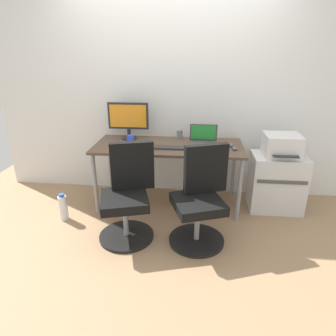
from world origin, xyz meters
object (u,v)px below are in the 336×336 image
object	(u,v)px
side_cabinet	(276,182)
coffee_mug	(130,139)
water_bottle_on_floor	(63,207)
desktop_monitor	(128,118)
open_laptop	(203,140)
printer	(282,145)
office_chair_left	(128,197)
office_chair_right	(200,200)

from	to	relation	value
side_cabinet	coffee_mug	distance (m)	1.75
water_bottle_on_floor	desktop_monitor	distance (m)	1.25
open_laptop	printer	bearing A→B (deg)	-1.86
water_bottle_on_floor	office_chair_left	bearing A→B (deg)	-14.68
office_chair_left	desktop_monitor	size ratio (longest dim) A/B	1.96
open_laptop	coffee_mug	distance (m)	0.83
water_bottle_on_floor	open_laptop	bearing A→B (deg)	19.36
water_bottle_on_floor	open_laptop	distance (m)	1.72
printer	water_bottle_on_floor	distance (m)	2.49
office_chair_right	desktop_monitor	bearing A→B (deg)	134.26
office_chair_right	printer	bearing A→B (deg)	38.72
printer	desktop_monitor	bearing A→B (deg)	173.91
open_laptop	coffee_mug	bearing A→B (deg)	-179.08
office_chair_left	desktop_monitor	world-z (taller)	desktop_monitor
office_chair_right	side_cabinet	world-z (taller)	office_chair_right
coffee_mug	side_cabinet	bearing A→B (deg)	-0.46
office_chair_left	open_laptop	bearing A→B (deg)	45.35
printer	water_bottle_on_floor	world-z (taller)	printer
water_bottle_on_floor	coffee_mug	size ratio (longest dim) A/B	3.37
office_chair_right	side_cabinet	size ratio (longest dim) A/B	1.44
printer	water_bottle_on_floor	xyz separation A→B (m)	(-2.35, -0.50, -0.63)
office_chair_right	water_bottle_on_floor	bearing A→B (deg)	172.11
printer	open_laptop	size ratio (longest dim) A/B	1.29
side_cabinet	open_laptop	distance (m)	0.98
desktop_monitor	side_cabinet	bearing A→B (deg)	-6.06
open_laptop	water_bottle_on_floor	bearing A→B (deg)	-160.64
office_chair_left	printer	xyz separation A→B (m)	(1.58, 0.70, 0.35)
office_chair_left	open_laptop	distance (m)	1.09
office_chair_left	desktop_monitor	bearing A→B (deg)	100.54
side_cabinet	water_bottle_on_floor	bearing A→B (deg)	-168.03
desktop_monitor	open_laptop	xyz separation A→B (m)	(0.89, -0.16, -0.20)
office_chair_left	water_bottle_on_floor	world-z (taller)	office_chair_left
side_cabinet	desktop_monitor	xyz separation A→B (m)	(-1.74, 0.19, 0.67)
side_cabinet	open_laptop	bearing A→B (deg)	178.20
side_cabinet	desktop_monitor	size ratio (longest dim) A/B	1.36
side_cabinet	water_bottle_on_floor	xyz separation A→B (m)	(-2.35, -0.50, -0.18)
open_laptop	office_chair_left	bearing A→B (deg)	-134.65
office_chair_right	coffee_mug	size ratio (longest dim) A/B	10.22
printer	desktop_monitor	xyz separation A→B (m)	(-1.74, 0.19, 0.22)
coffee_mug	office_chair_right	bearing A→B (deg)	-41.45
water_bottle_on_floor	coffee_mug	bearing A→B (deg)	37.61
office_chair_left	side_cabinet	size ratio (longest dim) A/B	1.44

